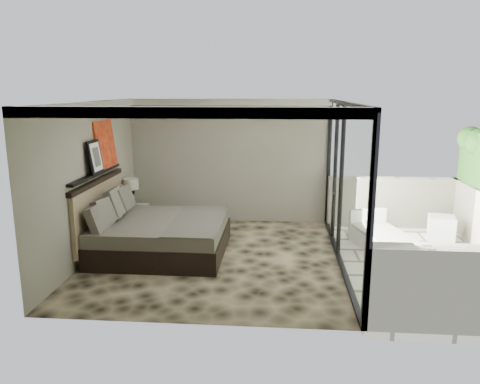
# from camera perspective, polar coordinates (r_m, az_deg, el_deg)

# --- Properties ---
(floor) EXTENTS (5.00, 5.00, 0.00)m
(floor) POSITION_cam_1_polar(r_m,az_deg,el_deg) (8.64, -3.07, -7.96)
(floor) COLOR black
(floor) RESTS_ON ground
(ceiling) EXTENTS (4.50, 5.00, 0.02)m
(ceiling) POSITION_cam_1_polar(r_m,az_deg,el_deg) (8.10, -3.30, 10.87)
(ceiling) COLOR silver
(ceiling) RESTS_ON back_wall
(back_wall) EXTENTS (4.50, 0.02, 2.80)m
(back_wall) POSITION_cam_1_polar(r_m,az_deg,el_deg) (10.69, -1.35, 3.77)
(back_wall) COLOR gray
(back_wall) RESTS_ON floor
(left_wall) EXTENTS (0.02, 5.00, 2.80)m
(left_wall) POSITION_cam_1_polar(r_m,az_deg,el_deg) (8.85, -17.71, 1.37)
(left_wall) COLOR gray
(left_wall) RESTS_ON floor
(glass_wall) EXTENTS (0.08, 5.00, 2.80)m
(glass_wall) POSITION_cam_1_polar(r_m,az_deg,el_deg) (8.25, 12.48, 0.91)
(glass_wall) COLOR white
(glass_wall) RESTS_ON floor
(terrace_slab) EXTENTS (3.00, 5.00, 0.12)m
(terrace_slab) POSITION_cam_1_polar(r_m,az_deg,el_deg) (8.98, 21.68, -8.47)
(terrace_slab) COLOR beige
(terrace_slab) RESTS_ON ground
(picture_ledge) EXTENTS (0.12, 2.20, 0.05)m
(picture_ledge) POSITION_cam_1_polar(r_m,az_deg,el_deg) (8.90, -17.16, 2.12)
(picture_ledge) COLOR black
(picture_ledge) RESTS_ON left_wall
(bed) EXTENTS (2.39, 2.31, 1.32)m
(bed) POSITION_cam_1_polar(r_m,az_deg,el_deg) (8.90, -10.17, -4.91)
(bed) COLOR black
(bed) RESTS_ON floor
(nightstand) EXTENTS (0.66, 0.66, 0.53)m
(nightstand) POSITION_cam_1_polar(r_m,az_deg,el_deg) (10.54, -12.69, -2.97)
(nightstand) COLOR black
(nightstand) RESTS_ON floor
(table_lamp) EXTENTS (0.33, 0.33, 0.61)m
(table_lamp) POSITION_cam_1_polar(r_m,az_deg,el_deg) (10.37, -13.14, 0.41)
(table_lamp) COLOR black
(table_lamp) RESTS_ON nightstand
(abstract_canvas) EXTENTS (0.13, 0.90, 0.90)m
(abstract_canvas) POSITION_cam_1_polar(r_m,az_deg,el_deg) (9.38, -16.10, 5.62)
(abstract_canvas) COLOR red
(abstract_canvas) RESTS_ON picture_ledge
(framed_print) EXTENTS (0.11, 0.50, 0.60)m
(framed_print) POSITION_cam_1_polar(r_m,az_deg,el_deg) (8.76, -17.22, 4.12)
(framed_print) COLOR black
(framed_print) RESTS_ON picture_ledge
(ottoman) EXTENTS (0.59, 0.59, 0.50)m
(ottoman) POSITION_cam_1_polar(r_m,az_deg,el_deg) (10.36, 23.33, -4.07)
(ottoman) COLOR silver
(ottoman) RESTS_ON terrace_slab
(lounger) EXTENTS (1.15, 1.71, 0.61)m
(lounger) POSITION_cam_1_polar(r_m,az_deg,el_deg) (9.43, 16.95, -5.51)
(lounger) COLOR silver
(lounger) RESTS_ON terrace_slab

